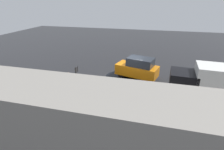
{
  "coord_description": "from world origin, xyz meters",
  "views": [
    {
      "loc": [
        -2.33,
        15.04,
        7.01
      ],
      "look_at": [
        1.15,
        1.42,
        0.9
      ],
      "focal_mm": 28.0,
      "sensor_mm": 36.0,
      "label": 1
    }
  ],
  "objects_px": {
    "sign_post": "(77,76)",
    "fire_hydrant": "(83,86)",
    "delivery_truck": "(210,81)",
    "pedestrian": "(69,80)",
    "moving_hatchback": "(138,68)"
  },
  "relations": [
    {
      "from": "moving_hatchback",
      "to": "pedestrian",
      "type": "xyz_separation_m",
      "value": [
        5.16,
        3.9,
        -0.07
      ]
    },
    {
      "from": "fire_hydrant",
      "to": "pedestrian",
      "type": "bearing_deg",
      "value": 15.56
    },
    {
      "from": "delivery_truck",
      "to": "pedestrian",
      "type": "xyz_separation_m",
      "value": [
        10.79,
        1.59,
        -0.42
      ]
    },
    {
      "from": "fire_hydrant",
      "to": "sign_post",
      "type": "distance_m",
      "value": 1.41
    },
    {
      "from": "moving_hatchback",
      "to": "fire_hydrant",
      "type": "bearing_deg",
      "value": 41.31
    },
    {
      "from": "moving_hatchback",
      "to": "delivery_truck",
      "type": "relative_size",
      "value": 0.76
    },
    {
      "from": "pedestrian",
      "to": "fire_hydrant",
      "type": "bearing_deg",
      "value": -164.44
    },
    {
      "from": "moving_hatchback",
      "to": "delivery_truck",
      "type": "distance_m",
      "value": 6.1
    },
    {
      "from": "sign_post",
      "to": "delivery_truck",
      "type": "bearing_deg",
      "value": -168.08
    },
    {
      "from": "delivery_truck",
      "to": "fire_hydrant",
      "type": "height_order",
      "value": "delivery_truck"
    },
    {
      "from": "sign_post",
      "to": "fire_hydrant",
      "type": "bearing_deg",
      "value": -94.75
    },
    {
      "from": "delivery_truck",
      "to": "pedestrian",
      "type": "relative_size",
      "value": 3.4
    },
    {
      "from": "moving_hatchback",
      "to": "pedestrian",
      "type": "bearing_deg",
      "value": 37.12
    },
    {
      "from": "fire_hydrant",
      "to": "pedestrian",
      "type": "distance_m",
      "value": 1.22
    },
    {
      "from": "delivery_truck",
      "to": "pedestrian",
      "type": "bearing_deg",
      "value": 8.37
    }
  ]
}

